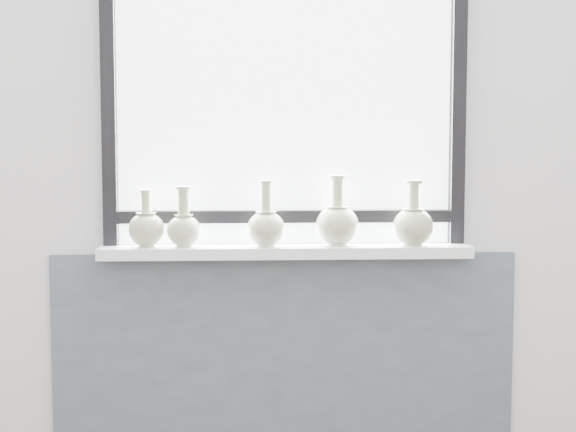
{
  "coord_description": "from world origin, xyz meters",
  "views": [
    {
      "loc": [
        -0.15,
        -1.41,
        1.29
      ],
      "look_at": [
        0.0,
        1.55,
        1.02
      ],
      "focal_mm": 55.0,
      "sensor_mm": 36.0,
      "label": 1
    }
  ],
  "objects_px": {
    "vase_c": "(266,226)",
    "vase_e": "(413,224)",
    "windowsill": "(286,251)",
    "vase_b": "(184,227)",
    "vase_d": "(337,222)",
    "vase_a": "(146,228)"
  },
  "relations": [
    {
      "from": "vase_c",
      "to": "vase_e",
      "type": "distance_m",
      "value": 0.52
    },
    {
      "from": "windowsill",
      "to": "vase_b",
      "type": "distance_m",
      "value": 0.37
    },
    {
      "from": "windowsill",
      "to": "vase_c",
      "type": "height_order",
      "value": "vase_c"
    },
    {
      "from": "windowsill",
      "to": "vase_e",
      "type": "bearing_deg",
      "value": -3.36
    },
    {
      "from": "vase_c",
      "to": "vase_d",
      "type": "relative_size",
      "value": 0.93
    },
    {
      "from": "windowsill",
      "to": "vase_b",
      "type": "bearing_deg",
      "value": -177.24
    },
    {
      "from": "windowsill",
      "to": "vase_a",
      "type": "height_order",
      "value": "vase_a"
    },
    {
      "from": "vase_a",
      "to": "vase_b",
      "type": "distance_m",
      "value": 0.13
    },
    {
      "from": "vase_c",
      "to": "vase_b",
      "type": "bearing_deg",
      "value": 179.57
    },
    {
      "from": "vase_a",
      "to": "vase_e",
      "type": "xyz_separation_m",
      "value": [
        0.95,
        -0.02,
        0.01
      ]
    },
    {
      "from": "windowsill",
      "to": "vase_e",
      "type": "relative_size",
      "value": 5.64
    },
    {
      "from": "vase_a",
      "to": "vase_d",
      "type": "bearing_deg",
      "value": 0.46
    },
    {
      "from": "windowsill",
      "to": "vase_d",
      "type": "xyz_separation_m",
      "value": [
        0.18,
        -0.0,
        0.1
      ]
    },
    {
      "from": "vase_a",
      "to": "vase_b",
      "type": "xyz_separation_m",
      "value": [
        0.13,
        -0.01,
        0.0
      ]
    },
    {
      "from": "vase_b",
      "to": "vase_c",
      "type": "xyz_separation_m",
      "value": [
        0.29,
        -0.0,
        0.0
      ]
    },
    {
      "from": "windowsill",
      "to": "vase_d",
      "type": "height_order",
      "value": "vase_d"
    },
    {
      "from": "vase_e",
      "to": "windowsill",
      "type": "bearing_deg",
      "value": 176.64
    },
    {
      "from": "vase_c",
      "to": "vase_e",
      "type": "xyz_separation_m",
      "value": [
        0.52,
        -0.01,
        0.0
      ]
    },
    {
      "from": "vase_c",
      "to": "windowsill",
      "type": "bearing_deg",
      "value": 15.44
    },
    {
      "from": "vase_a",
      "to": "vase_e",
      "type": "relative_size",
      "value": 0.86
    },
    {
      "from": "vase_a",
      "to": "vase_b",
      "type": "relative_size",
      "value": 0.94
    },
    {
      "from": "vase_c",
      "to": "vase_d",
      "type": "xyz_separation_m",
      "value": [
        0.26,
        0.02,
        0.01
      ]
    }
  ]
}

